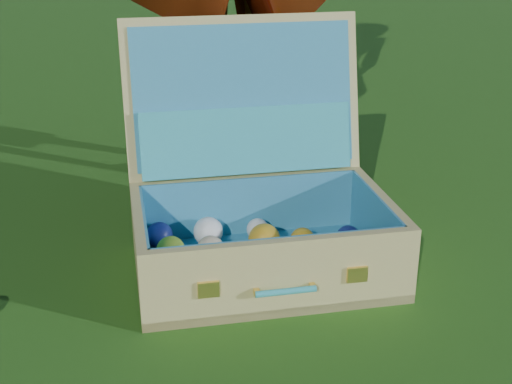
% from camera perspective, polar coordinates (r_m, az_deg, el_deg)
% --- Properties ---
extents(ground, '(60.00, 60.00, 0.00)m').
position_cam_1_polar(ground, '(1.71, 0.35, -8.67)').
color(ground, '#215114').
rests_on(ground, ground).
extents(suitcase, '(0.66, 0.61, 0.60)m').
position_cam_1_polar(suitcase, '(1.83, -0.07, -0.39)').
color(suitcase, tan).
rests_on(suitcase, ground).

